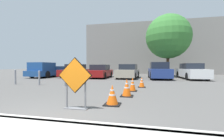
% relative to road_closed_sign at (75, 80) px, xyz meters
% --- Properties ---
extents(ground_plane, '(96.00, 96.00, 0.00)m').
position_rel_road_closed_sign_xyz_m(ground_plane, '(-0.36, 8.77, -0.83)').
color(ground_plane, '#565451').
extents(curb_lip, '(31.03, 0.20, 0.14)m').
position_rel_road_closed_sign_xyz_m(curb_lip, '(-0.36, -1.23, -0.76)').
color(curb_lip, '#ADAAA3').
rests_on(curb_lip, ground_plane).
extents(road_closed_sign, '(1.03, 0.20, 1.49)m').
position_rel_road_closed_sign_xyz_m(road_closed_sign, '(0.00, 0.00, 0.00)').
color(road_closed_sign, black).
rests_on(road_closed_sign, ground_plane).
extents(traffic_cone_nearest, '(0.51, 0.51, 0.64)m').
position_rel_road_closed_sign_xyz_m(traffic_cone_nearest, '(0.94, 0.69, -0.52)').
color(traffic_cone_nearest, black).
rests_on(traffic_cone_nearest, ground_plane).
extents(traffic_cone_second, '(0.50, 0.50, 0.71)m').
position_rel_road_closed_sign_xyz_m(traffic_cone_second, '(1.23, 2.12, -0.48)').
color(traffic_cone_second, black).
rests_on(traffic_cone_second, ground_plane).
extents(traffic_cone_third, '(0.43, 0.43, 0.68)m').
position_rel_road_closed_sign_xyz_m(traffic_cone_third, '(1.36, 3.44, -0.50)').
color(traffic_cone_third, black).
rests_on(traffic_cone_third, ground_plane).
extents(traffic_cone_fourth, '(0.43, 0.43, 0.61)m').
position_rel_road_closed_sign_xyz_m(traffic_cone_fourth, '(1.78, 4.85, -0.54)').
color(traffic_cone_fourth, black).
rests_on(traffic_cone_fourth, ground_plane).
extents(pickup_truck, '(2.22, 5.47, 1.60)m').
position_rel_road_closed_sign_xyz_m(pickup_truck, '(-8.66, 10.78, -0.11)').
color(pickup_truck, navy).
rests_on(pickup_truck, ground_plane).
extents(parked_car_nearest, '(2.02, 4.41, 1.43)m').
position_rel_road_closed_sign_xyz_m(parked_car_nearest, '(-5.66, 11.56, -0.18)').
color(parked_car_nearest, maroon).
rests_on(parked_car_nearest, ground_plane).
extents(parked_car_second, '(1.95, 4.27, 1.37)m').
position_rel_road_closed_sign_xyz_m(parked_car_second, '(-2.68, 11.17, -0.19)').
color(parked_car_second, maroon).
rests_on(parked_car_second, ground_plane).
extents(parked_car_third, '(2.08, 4.33, 1.41)m').
position_rel_road_closed_sign_xyz_m(parked_car_third, '(0.30, 11.21, -0.18)').
color(parked_car_third, '#A39984').
rests_on(parked_car_third, ground_plane).
extents(parked_car_fourth, '(1.99, 4.27, 1.59)m').
position_rel_road_closed_sign_xyz_m(parked_car_fourth, '(3.28, 11.07, -0.10)').
color(parked_car_fourth, navy).
rests_on(parked_car_fourth, ground_plane).
extents(parked_car_fifth, '(1.97, 4.74, 1.48)m').
position_rel_road_closed_sign_xyz_m(parked_car_fifth, '(6.26, 11.53, -0.14)').
color(parked_car_fifth, white).
rests_on(parked_car_fifth, ground_plane).
extents(bollard_nearest, '(0.12, 0.12, 0.88)m').
position_rel_road_closed_sign_xyz_m(bollard_nearest, '(-2.88, 4.47, -0.36)').
color(bollard_nearest, gray).
rests_on(bollard_nearest, ground_plane).
extents(bollard_second, '(0.12, 0.12, 0.94)m').
position_rel_road_closed_sign_xyz_m(bollard_second, '(-4.72, 4.47, -0.33)').
color(bollard_second, gray).
rests_on(bollard_second, ground_plane).
extents(bollard_third, '(0.12, 0.12, 1.01)m').
position_rel_road_closed_sign_xyz_m(bollard_third, '(-6.56, 4.47, -0.29)').
color(bollard_third, gray).
rests_on(bollard_third, ground_plane).
extents(building_facade_backdrop, '(21.01, 5.00, 8.09)m').
position_rel_road_closed_sign_xyz_m(building_facade_backdrop, '(2.88, 22.14, 3.21)').
color(building_facade_backdrop, gray).
rests_on(building_facade_backdrop, ground_plane).
extents(street_tree_behind_lot, '(5.03, 5.03, 7.11)m').
position_rel_road_closed_sign_xyz_m(street_tree_behind_lot, '(4.52, 14.25, 3.76)').
color(street_tree_behind_lot, '#513823').
rests_on(street_tree_behind_lot, ground_plane).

